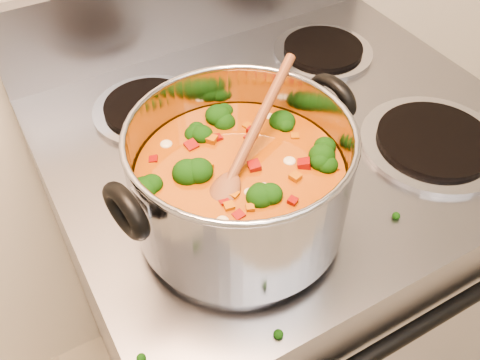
% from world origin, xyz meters
% --- Properties ---
extents(electric_range, '(0.76, 0.69, 1.08)m').
position_xyz_m(electric_range, '(-0.05, 1.16, 0.47)').
color(electric_range, gray).
rests_on(electric_range, ground).
extents(stockpot, '(0.34, 0.28, 0.17)m').
position_xyz_m(stockpot, '(-0.22, 1.02, 1.01)').
color(stockpot, '#98989F').
rests_on(stockpot, electric_range).
extents(wooden_spoon, '(0.21, 0.15, 0.10)m').
position_xyz_m(wooden_spoon, '(-0.21, 1.02, 1.05)').
color(wooden_spoon, brown).
rests_on(wooden_spoon, stockpot).
extents(cooktop_crumbs, '(0.14, 0.28, 0.01)m').
position_xyz_m(cooktop_crumbs, '(-0.12, 0.95, 0.92)').
color(cooktop_crumbs, black).
rests_on(cooktop_crumbs, electric_range).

